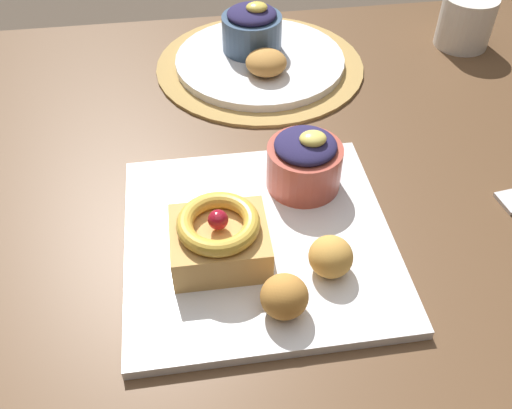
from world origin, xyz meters
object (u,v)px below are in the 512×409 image
object	(u,v)px
coffee_mug	(466,21)
back_pastry	(266,62)
front_plate	(259,240)
back_ramekin	(252,29)
berry_ramekin	(304,162)
fritter_middle	(331,257)
back_plate	(260,60)
cake_slice	(219,238)
fritter_front	(284,297)

from	to	relation	value
coffee_mug	back_pastry	bearing A→B (deg)	-168.48
front_plate	coffee_mug	bearing A→B (deg)	44.39
front_plate	back_ramekin	bearing A→B (deg)	82.92
front_plate	berry_ramekin	size ratio (longest dim) A/B	3.31
coffee_mug	fritter_middle	bearing A→B (deg)	-126.77
back_pastry	berry_ramekin	bearing A→B (deg)	-88.77
fritter_middle	back_plate	world-z (taller)	fritter_middle
berry_ramekin	back_pastry	bearing A→B (deg)	91.23
back_pastry	coffee_mug	size ratio (longest dim) A/B	0.71
back_ramekin	back_pastry	xyz separation A→B (m)	(0.01, -0.07, -0.02)
cake_slice	fritter_middle	xyz separation A→B (m)	(0.11, -0.03, -0.01)
cake_slice	berry_ramekin	xyz separation A→B (m)	(0.11, 0.10, 0.01)
cake_slice	back_ramekin	xyz separation A→B (m)	(0.09, 0.41, 0.01)
cake_slice	berry_ramekin	world-z (taller)	berry_ramekin
fritter_front	back_plate	xyz separation A→B (m)	(0.05, 0.46, -0.02)
fritter_front	fritter_middle	size ratio (longest dim) A/B	0.99
front_plate	back_ramekin	distance (m)	0.39
front_plate	cake_slice	world-z (taller)	cake_slice
back_pastry	coffee_mug	bearing A→B (deg)	11.52
coffee_mug	front_plate	bearing A→B (deg)	-135.61
front_plate	back_ramekin	size ratio (longest dim) A/B	3.11
berry_ramekin	back_pastry	xyz separation A→B (m)	(-0.01, 0.24, -0.01)
front_plate	back_plate	xyz separation A→B (m)	(0.06, 0.36, 0.01)
berry_ramekin	back_plate	size ratio (longest dim) A/B	0.33
front_plate	back_pastry	size ratio (longest dim) A/B	4.73
berry_ramekin	fritter_front	distance (m)	0.18
back_ramekin	fritter_middle	bearing A→B (deg)	-88.02
fritter_front	coffee_mug	world-z (taller)	coffee_mug
front_plate	coffee_mug	xyz separation A→B (m)	(0.39, 0.38, 0.03)
berry_ramekin	coffee_mug	world-z (taller)	berry_ramekin
front_plate	coffee_mug	size ratio (longest dim) A/B	3.34
fritter_middle	coffee_mug	world-z (taller)	coffee_mug
fritter_front	back_pastry	xyz separation A→B (m)	(0.05, 0.41, 0.00)
cake_slice	back_pastry	distance (m)	0.35
berry_ramekin	fritter_middle	bearing A→B (deg)	-90.10
cake_slice	back_ramekin	size ratio (longest dim) A/B	1.08
berry_ramekin	fritter_middle	distance (m)	0.13
cake_slice	back_plate	xyz separation A→B (m)	(0.10, 0.38, -0.03)
front_plate	back_ramekin	xyz separation A→B (m)	(0.05, 0.39, 0.04)
cake_slice	fritter_middle	size ratio (longest dim) A/B	2.16
front_plate	cake_slice	size ratio (longest dim) A/B	2.89
fritter_middle	back_plate	xyz separation A→B (m)	(-0.01, 0.42, -0.02)
fritter_front	back_plate	distance (m)	0.46
fritter_middle	front_plate	bearing A→B (deg)	138.88
back_plate	back_pastry	distance (m)	0.05
cake_slice	back_pastry	xyz separation A→B (m)	(0.10, 0.34, -0.01)
berry_ramekin	back_pastry	size ratio (longest dim) A/B	1.43
back_plate	back_ramekin	distance (m)	0.05
back_pastry	front_plate	bearing A→B (deg)	-100.54
back_ramekin	coffee_mug	distance (m)	0.34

